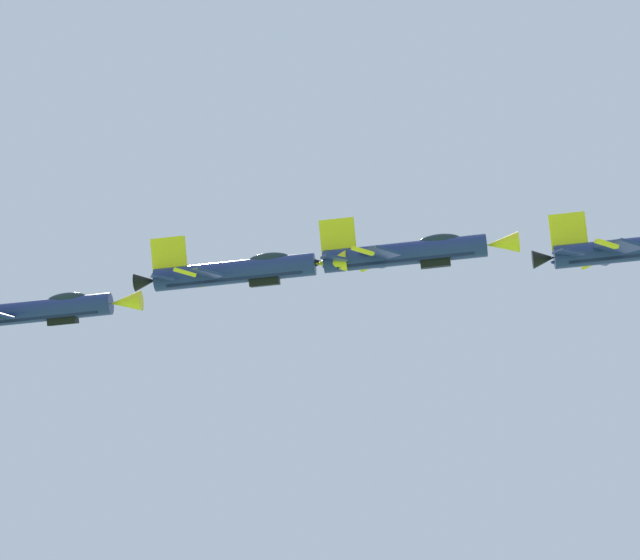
% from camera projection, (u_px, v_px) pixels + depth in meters
% --- Properties ---
extents(fighter_jet_right_wing, '(15.45, 8.56, 7.13)m').
position_uv_depth(fighter_jet_right_wing, '(409.00, 253.00, 96.78)').
color(fighter_jet_right_wing, navy).
extents(fighter_jet_left_outer, '(15.45, 8.47, 7.33)m').
position_uv_depth(fighter_jet_left_outer, '(238.00, 272.00, 97.47)').
color(fighter_jet_left_outer, navy).
extents(fighter_jet_right_outer, '(15.45, 8.35, 7.57)m').
position_uv_depth(fighter_jet_right_outer, '(38.00, 311.00, 100.56)').
color(fighter_jet_right_outer, navy).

